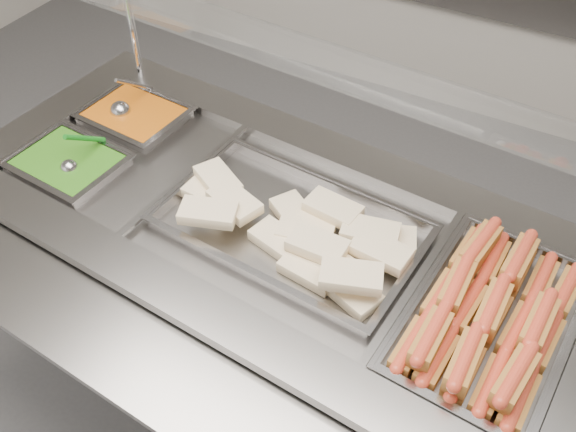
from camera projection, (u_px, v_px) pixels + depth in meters
The scene contains 11 objects.
steam_counter at pixel (275, 314), 2.10m from camera, with size 1.96×0.98×0.91m.
tray_rail at pixel (149, 359), 1.50m from camera, with size 1.84×0.51×0.05m.
sneeze_guard at pixel (318, 62), 1.65m from camera, with size 1.69×0.42×0.45m.
pan_hotdogs at pixel (488, 327), 1.56m from camera, with size 0.38×0.58×0.10m.
pan_wraps at pixel (291, 230), 1.77m from camera, with size 0.72×0.46×0.07m.
pan_beans at pixel (136, 123), 2.15m from camera, with size 0.32×0.27×0.10m.
pan_peas at pixel (71, 171), 1.97m from camera, with size 0.32×0.27×0.10m.
hotdogs_in_buns at pixel (490, 316), 1.52m from camera, with size 0.34×0.54×0.12m.
tortilla_wraps at pixel (304, 234), 1.71m from camera, with size 0.68×0.35×0.10m.
ladle at pixel (122, 110), 2.12m from camera, with size 0.07×0.19×0.16m.
serving_spoon at pixel (73, 163), 1.92m from camera, with size 0.06×0.18×0.14m.
Camera 1 is at (0.65, -0.67, 2.15)m, focal length 40.00 mm.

